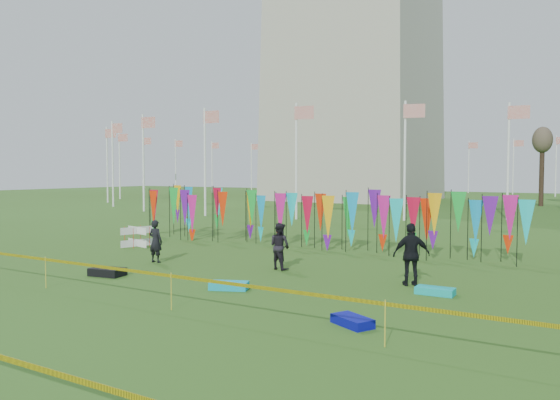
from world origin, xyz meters
The scene contains 12 objects.
ground centered at (0.00, 0.00, 0.00)m, with size 160.00×160.00×0.00m, color #2E4F16.
flagpole_ring centered at (-14.00, 48.00, 4.00)m, with size 57.40×56.16×8.00m.
banner_row centered at (0.28, 8.94, 1.54)m, with size 18.64×0.64×2.42m.
caution_tape_near centered at (-0.22, -2.17, 0.78)m, with size 26.00×0.02×0.90m.
box_kite centered at (-5.97, 5.31, 0.44)m, with size 0.80×0.80×0.89m.
person_left centered at (-2.31, 2.66, 0.78)m, with size 0.57×0.41×1.55m, color black.
person_mid centered at (2.27, 3.78, 0.79)m, with size 0.77×0.47×1.58m, color black.
person_right centered at (6.88, 3.51, 0.91)m, with size 1.06×0.60×1.81m, color black.
kite_bag_turquoise centered at (2.66, 0.38, 0.11)m, with size 1.06×0.53×0.21m, color #0EB2D5.
kite_bag_blue centered at (7.08, -1.17, 0.10)m, with size 0.93×0.49×0.20m, color #090EA0.
kite_bag_black centered at (-1.83, 0.00, 0.12)m, with size 1.07×0.62×0.25m, color black.
kite_bag_teal centered at (7.79, 2.72, 0.10)m, with size 1.01×0.48×0.19m, color #0DC2C2.
Camera 1 is at (11.70, -11.84, 3.30)m, focal length 35.00 mm.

